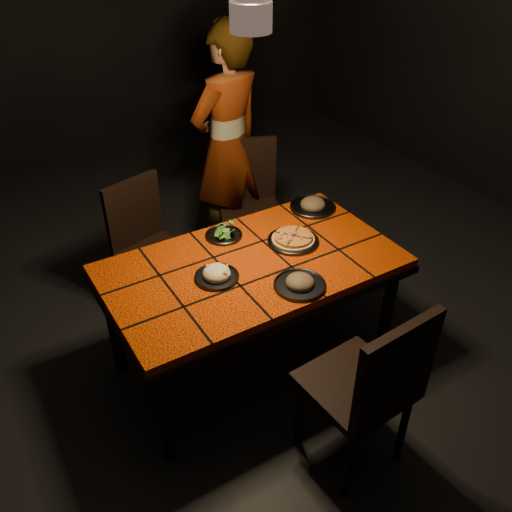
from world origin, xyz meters
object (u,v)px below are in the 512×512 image
chair_far_right (249,196)px  plate_pizza (293,239)px  diner (228,147)px  chair_near (372,384)px  chair_far_left (146,238)px  dining_table (252,274)px  plate_pasta (217,275)px

chair_far_right → plate_pizza: size_ratio=2.75×
diner → plate_pizza: size_ratio=5.07×
chair_near → chair_far_right: (0.46, 1.87, -0.03)m
chair_near → chair_far_right: bearing=-107.5°
chair_far_right → diner: bearing=131.4°
chair_far_right → diner: size_ratio=0.54×
chair_far_left → plate_pizza: chair_far_left is taller
dining_table → chair_near: chair_near is taller
chair_near → diner: bearing=-104.7°
diner → plate_pasta: 1.40m
dining_table → plate_pizza: 0.32m
chair_near → chair_far_right: size_ratio=1.05×
chair_near → chair_far_left: size_ratio=1.10×
dining_table → plate_pasta: 0.25m
chair_far_right → plate_pasta: (-0.79, -1.00, 0.22)m
chair_far_left → plate_pizza: 1.04m
chair_far_right → diner: 0.39m
diner → plate_pizza: (-0.19, -1.11, -0.12)m
chair_far_right → diner: diner is taller
chair_far_right → dining_table: bearing=-96.4°
diner → chair_far_left: bearing=4.4°
chair_far_right → plate_pizza: (-0.25, -0.93, 0.22)m
dining_table → chair_near: size_ratio=1.61×
dining_table → plate_pizza: (0.31, 0.05, 0.10)m
diner → plate_pizza: 1.13m
diner → plate_pasta: (-0.72, -1.19, -0.11)m
chair_near → plate_pizza: bearing=-106.2°
chair_far_right → plate_pizza: chair_far_right is taller
chair_far_right → chair_far_left: bearing=-149.7°
plate_pasta → diner: bearing=58.6°
dining_table → chair_near: bearing=-83.8°
plate_pizza → plate_pasta: plate_pasta is taller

